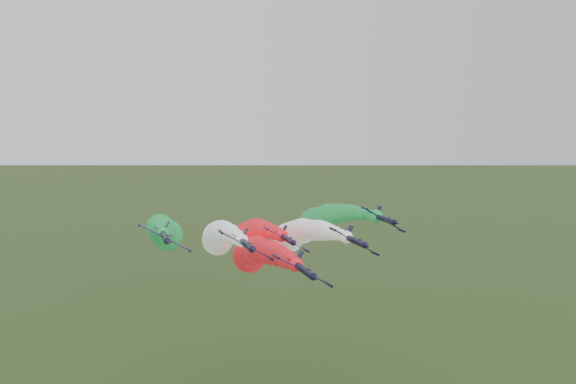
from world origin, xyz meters
name	(u,v)px	position (x,y,z in m)	size (l,w,h in m)	color
jet_lead	(255,253)	(-6.02, 33.25, 35.42)	(12.72, 59.56, 15.26)	black
jet_inner_left	(219,237)	(-11.38, 42.45, 37.32)	(12.15, 58.99, 14.69)	black
jet_inner_right	(296,235)	(5.88, 43.63, 36.59)	(12.41, 59.24, 14.95)	black
jet_outer_left	(164,231)	(-22.13, 48.53, 37.99)	(12.50, 59.33, 15.04)	black
jet_outer_right	(320,220)	(14.89, 52.27, 38.16)	(12.17, 58.90, 14.61)	black
jet_trail	(251,234)	(-1.49, 54.58, 35.32)	(12.01, 58.85, 14.55)	black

